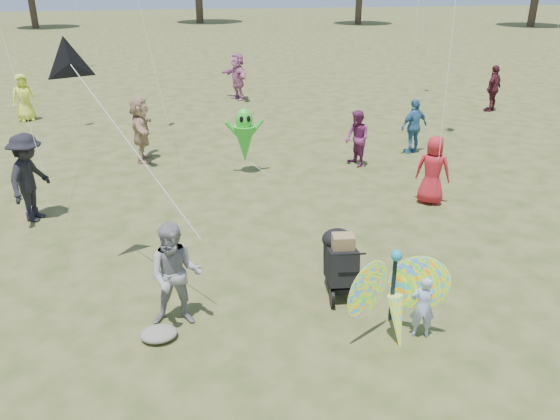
% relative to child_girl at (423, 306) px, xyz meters
% --- Properties ---
extents(ground, '(160.00, 160.00, 0.00)m').
position_rel_child_girl_xyz_m(ground, '(-1.38, 0.94, -0.50)').
color(ground, '#51592B').
rests_on(ground, ground).
extents(child_girl, '(0.41, 0.32, 0.99)m').
position_rel_child_girl_xyz_m(child_girl, '(0.00, 0.00, 0.00)').
color(child_girl, '#98ACD7').
rests_on(child_girl, ground).
extents(adult_man, '(0.87, 0.72, 1.64)m').
position_rel_child_girl_xyz_m(adult_man, '(-3.43, 1.03, 0.32)').
color(adult_man, gray).
rests_on(adult_man, ground).
extents(grey_bag, '(0.53, 0.44, 0.17)m').
position_rel_child_girl_xyz_m(grey_bag, '(-3.74, 0.68, -0.41)').
color(grey_bag, slate).
rests_on(grey_bag, ground).
extents(crowd_a, '(0.92, 0.84, 1.58)m').
position_rel_child_girl_xyz_m(crowd_a, '(2.40, 4.66, 0.29)').
color(crowd_a, '#B21C25').
rests_on(crowd_a, ground).
extents(crowd_b, '(1.06, 1.39, 1.90)m').
position_rel_child_girl_xyz_m(crowd_b, '(-6.31, 5.49, 0.45)').
color(crowd_b, black).
rests_on(crowd_b, ground).
extents(crowd_c, '(1.01, 0.67, 1.60)m').
position_rel_child_girl_xyz_m(crowd_c, '(3.58, 8.31, 0.30)').
color(crowd_c, teal).
rests_on(crowd_c, ground).
extents(crowd_d, '(0.56, 1.69, 1.81)m').
position_rel_child_girl_xyz_m(crowd_d, '(-4.15, 9.15, 0.41)').
color(crowd_d, tan).
rests_on(crowd_d, ground).
extents(crowd_e, '(0.73, 0.85, 1.53)m').
position_rel_child_girl_xyz_m(crowd_e, '(1.59, 7.54, 0.27)').
color(crowd_e, '#76275A').
rests_on(crowd_e, ground).
extents(crowd_g, '(0.95, 0.79, 1.66)m').
position_rel_child_girl_xyz_m(crowd_g, '(-8.36, 14.69, 0.33)').
color(crowd_g, '#DDF239').
rests_on(crowd_g, ground).
extents(crowd_h, '(1.08, 0.92, 1.73)m').
position_rel_child_girl_xyz_m(crowd_h, '(8.78, 12.70, 0.37)').
color(crowd_h, '#4F1A24').
rests_on(crowd_h, ground).
extents(crowd_j, '(1.18, 1.86, 1.91)m').
position_rel_child_girl_xyz_m(crowd_j, '(-0.46, 16.75, 0.46)').
color(crowd_j, '#C06E9D').
rests_on(crowd_j, ground).
extents(jogging_stroller, '(0.57, 1.09, 1.09)m').
position_rel_child_girl_xyz_m(jogging_stroller, '(-0.80, 1.38, 0.12)').
color(jogging_stroller, black).
rests_on(jogging_stroller, ground).
extents(butterfly_kite, '(1.74, 0.75, 1.63)m').
position_rel_child_girl_xyz_m(butterfly_kite, '(-0.44, -0.00, 0.20)').
color(butterfly_kite, red).
rests_on(butterfly_kite, ground).
extents(delta_kite_rig, '(2.17, 2.06, 2.71)m').
position_rel_child_girl_xyz_m(delta_kite_rig, '(-4.73, 2.85, 3.10)').
color(delta_kite_rig, black).
rests_on(delta_kite_rig, ground).
extents(alien_kite, '(1.12, 0.69, 1.74)m').
position_rel_child_girl_xyz_m(alien_kite, '(-1.48, 7.52, 0.47)').
color(alien_kite, green).
rests_on(alien_kite, ground).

